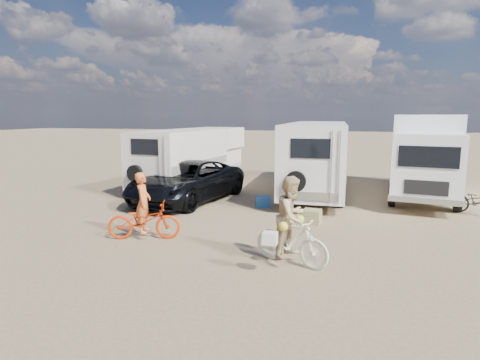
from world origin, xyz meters
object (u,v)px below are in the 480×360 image
(dark_suv, at_px, (187,181))
(bike_parked, at_px, (479,201))
(box_truck, at_px, (426,157))
(crate, at_px, (312,216))
(rider_man, at_px, (143,209))
(rider_woman, at_px, (292,225))
(cooler, at_px, (263,202))
(rv_left, at_px, (192,158))
(rv_main, at_px, (316,159))
(bike_woman, at_px, (291,241))
(bike_man, at_px, (144,221))

(dark_suv, bearing_deg, bike_parked, 13.64)
(box_truck, bearing_deg, crate, -119.89)
(rider_man, distance_m, rider_woman, 4.00)
(cooler, bearing_deg, dark_suv, 156.56)
(rv_left, relative_size, cooler, 14.26)
(rv_main, height_order, rv_left, rv_main)
(rv_main, height_order, dark_suv, rv_main)
(dark_suv, xyz_separation_m, cooler, (2.94, -0.20, -0.55))
(rv_main, bearing_deg, rv_left, 177.47)
(rider_man, bearing_deg, box_truck, -63.91)
(box_truck, height_order, bike_parked, box_truck)
(bike_woman, relative_size, cooler, 3.60)
(cooler, bearing_deg, bike_man, -135.95)
(dark_suv, relative_size, bike_woman, 3.05)
(rv_left, bearing_deg, cooler, -31.57)
(rv_left, height_order, box_truck, box_truck)
(rv_main, xyz_separation_m, dark_suv, (-4.46, -2.81, -0.69))
(rv_main, xyz_separation_m, bike_parked, (5.37, -2.17, -0.99))
(rv_left, height_order, crate, rv_left)
(rv_left, bearing_deg, bike_parked, -5.36)
(bike_man, xyz_separation_m, cooler, (2.16, 4.35, -0.29))
(cooler, bearing_deg, rv_main, 43.64)
(bike_man, bearing_deg, bike_parked, -78.40)
(box_truck, distance_m, bike_parked, 2.95)
(bike_parked, bearing_deg, rider_man, 158.07)
(bike_woman, bearing_deg, dark_suv, 62.58)
(bike_woman, height_order, rider_man, rider_man)
(dark_suv, xyz_separation_m, bike_parked, (9.83, 0.64, -0.30))
(bike_man, distance_m, crate, 4.87)
(box_truck, xyz_separation_m, bike_man, (-7.78, -7.59, -1.11))
(bike_man, bearing_deg, rider_man, -0.00)
(rv_main, distance_m, bike_man, 8.29)
(bike_man, bearing_deg, bike_woman, -118.48)
(rv_main, distance_m, dark_suv, 5.31)
(rider_man, bearing_deg, bike_parked, -78.40)
(rider_woman, bearing_deg, bike_parked, -20.17)
(crate, bearing_deg, rv_main, 94.21)
(rv_left, distance_m, bike_parked, 11.07)
(dark_suv, xyz_separation_m, rider_man, (0.77, -4.55, 0.04))
(bike_woman, relative_size, crate, 3.47)
(box_truck, height_order, cooler, box_truck)
(bike_man, height_order, cooler, bike_man)
(box_truck, distance_m, rider_woman, 9.18)
(rv_main, distance_m, rider_woman, 8.10)
(bike_parked, distance_m, crate, 5.60)
(box_truck, bearing_deg, bike_parked, -54.29)
(box_truck, xyz_separation_m, rider_man, (-7.78, -7.59, -0.81))
(rider_man, relative_size, cooler, 3.22)
(rv_left, relative_size, rider_woman, 3.98)
(rv_left, xyz_separation_m, crate, (5.79, -4.65, -1.07))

